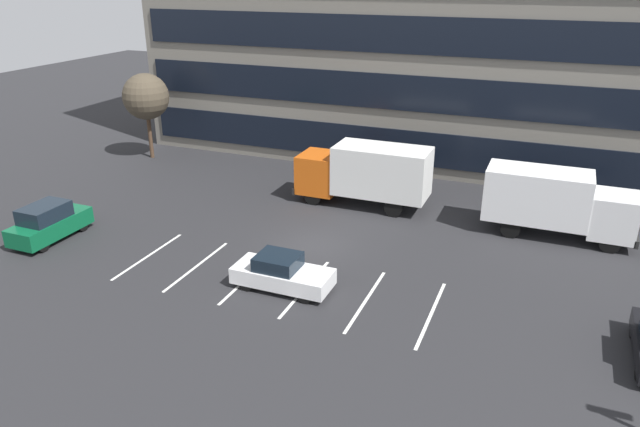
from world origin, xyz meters
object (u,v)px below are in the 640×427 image
object	(u,v)px
sedan_white	(282,273)
bare_tree	(146,97)
suv_forest	(49,222)
box_truck_orange	(365,172)
box_truck_white	(556,201)

from	to	relation	value
sedan_white	bare_tree	xyz separation A→B (m)	(-17.44, 14.04, 3.78)
suv_forest	sedan_white	xyz separation A→B (m)	(13.33, -0.08, -0.20)
box_truck_orange	suv_forest	size ratio (longest dim) A/B	1.84
box_truck_orange	suv_forest	xyz separation A→B (m)	(-13.55, -10.77, -1.12)
box_truck_orange	bare_tree	bearing A→B (deg)	169.78
box_truck_white	sedan_white	xyz separation A→B (m)	(-10.71, -10.36, -1.23)
sedan_white	bare_tree	bearing A→B (deg)	141.17
box_truck_white	box_truck_orange	distance (m)	10.50
sedan_white	bare_tree	size ratio (longest dim) A/B	0.70
bare_tree	suv_forest	bearing A→B (deg)	-73.61
box_truck_white	box_truck_orange	size ratio (longest dim) A/B	0.96
box_truck_white	suv_forest	distance (m)	26.17
box_truck_white	bare_tree	xyz separation A→B (m)	(-28.15, 3.67, 2.55)
box_truck_orange	sedan_white	size ratio (longest dim) A/B	1.81
suv_forest	sedan_white	bearing A→B (deg)	-0.35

